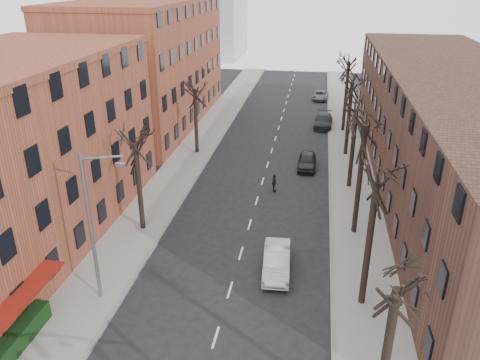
% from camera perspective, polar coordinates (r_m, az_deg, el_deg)
% --- Properties ---
extents(sidewalk_left, '(4.00, 90.00, 0.15)m').
position_cam_1_polar(sidewalk_left, '(49.97, -5.40, 3.80)').
color(sidewalk_left, gray).
rests_on(sidewalk_left, ground).
extents(sidewalk_right, '(4.00, 90.00, 0.15)m').
position_cam_1_polar(sidewalk_right, '(48.56, 13.21, 2.64)').
color(sidewalk_right, gray).
rests_on(sidewalk_right, ground).
extents(building_left_far, '(12.00, 28.00, 14.00)m').
position_cam_1_polar(building_left_far, '(58.85, -11.18, 13.55)').
color(building_left_far, brown).
rests_on(building_left_far, ground).
extents(building_right, '(12.00, 50.00, 10.00)m').
position_cam_1_polar(building_right, '(43.68, 24.68, 5.50)').
color(building_right, '#462D21').
rests_on(building_right, ground).
extents(awning_left, '(1.20, 7.00, 0.15)m').
position_cam_1_polar(awning_left, '(27.41, -24.57, -17.65)').
color(awning_left, maroon).
rests_on(awning_left, ground).
extents(hedge, '(0.80, 6.00, 1.00)m').
position_cam_1_polar(hedge, '(26.47, -26.21, -17.84)').
color(hedge, '#133412').
rests_on(hedge, sidewalk_left).
extents(tree_right_b, '(5.20, 5.20, 10.80)m').
position_cam_1_polar(tree_right_b, '(28.36, 14.54, -14.37)').
color(tree_right_b, black).
rests_on(tree_right_b, ground).
extents(tree_right_c, '(5.20, 5.20, 11.60)m').
position_cam_1_polar(tree_right_c, '(35.00, 13.66, -6.28)').
color(tree_right_c, black).
rests_on(tree_right_c, ground).
extents(tree_right_d, '(5.20, 5.20, 10.00)m').
position_cam_1_polar(tree_right_d, '(42.11, 13.09, -0.84)').
color(tree_right_d, black).
rests_on(tree_right_d, ground).
extents(tree_right_e, '(5.20, 5.20, 10.80)m').
position_cam_1_polar(tree_right_e, '(49.49, 12.69, 3.01)').
color(tree_right_e, black).
rests_on(tree_right_e, ground).
extents(tree_right_f, '(5.20, 5.20, 11.60)m').
position_cam_1_polar(tree_right_f, '(57.04, 12.39, 5.85)').
color(tree_right_f, black).
rests_on(tree_right_f, ground).
extents(tree_left_a, '(5.20, 5.20, 9.50)m').
position_cam_1_polar(tree_left_a, '(35.21, -11.71, -5.88)').
color(tree_left_a, black).
rests_on(tree_left_a, ground).
extents(tree_left_b, '(5.20, 5.20, 9.50)m').
position_cam_1_polar(tree_left_b, '(48.99, -5.24, 3.30)').
color(tree_left_b, black).
rests_on(tree_left_b, ground).
extents(streetlight, '(2.45, 0.22, 9.03)m').
position_cam_1_polar(streetlight, '(26.27, -17.48, -4.99)').
color(streetlight, slate).
rests_on(streetlight, ground).
extents(silver_sedan, '(1.89, 4.72, 1.53)m').
position_cam_1_polar(silver_sedan, '(29.70, 4.49, -9.80)').
color(silver_sedan, '#BBBDC2').
rests_on(silver_sedan, ground).
extents(parked_car_near, '(1.74, 4.24, 1.44)m').
position_cam_1_polar(parked_car_near, '(45.22, 8.17, 2.32)').
color(parked_car_near, black).
rests_on(parked_car_near, ground).
extents(parked_car_mid, '(2.40, 5.26, 1.49)m').
position_cam_1_polar(parked_car_mid, '(58.08, 10.14, 7.13)').
color(parked_car_mid, '#21212A').
rests_on(parked_car_mid, ground).
extents(parked_car_far, '(2.37, 4.59, 1.24)m').
position_cam_1_polar(parked_car_far, '(71.08, 9.78, 10.15)').
color(parked_car_far, '#5C5E64').
rests_on(parked_car_far, ground).
extents(pedestrian_crossing, '(0.47, 0.96, 1.58)m').
position_cam_1_polar(pedestrian_crossing, '(39.98, 4.18, -0.37)').
color(pedestrian_crossing, black).
rests_on(pedestrian_crossing, ground).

